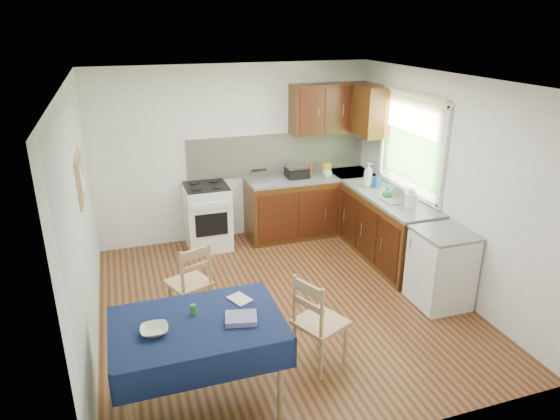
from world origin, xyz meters
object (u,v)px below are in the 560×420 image
object	(u,v)px
chair_far	(191,280)
chair_near	(317,320)
toaster	(259,176)
dish_rack	(399,198)
kettle	(411,199)
dining_table	(198,333)
sandwich_press	(297,171)

from	to	relation	value
chair_far	chair_near	bearing A→B (deg)	108.97
toaster	dish_rack	bearing A→B (deg)	-21.14
chair_far	kettle	xyz separation A→B (m)	(2.73, 0.20, 0.54)
dining_table	dish_rack	bearing A→B (deg)	21.51
dining_table	toaster	xyz separation A→B (m)	(1.40, 3.07, 0.28)
dish_rack	dining_table	bearing A→B (deg)	-155.91
chair_near	kettle	xyz separation A→B (m)	(1.75, 1.32, 0.52)
toaster	kettle	xyz separation A→B (m)	(1.46, -1.57, 0.03)
dining_table	chair_far	bearing A→B (deg)	73.62
sandwich_press	chair_near	bearing A→B (deg)	-117.06
dining_table	chair_near	distance (m)	1.15
dining_table	chair_near	xyz separation A→B (m)	(1.11, 0.18, -0.22)
chair_near	dish_rack	distance (m)	2.43
chair_near	sandwich_press	xyz separation A→B (m)	(0.88, 2.94, 0.49)
chair_far	toaster	bearing A→B (deg)	-147.47
chair_far	sandwich_press	xyz separation A→B (m)	(1.85, 1.81, 0.51)
sandwich_press	dish_rack	xyz separation A→B (m)	(0.89, -1.33, -0.06)
chair_far	dish_rack	bearing A→B (deg)	168.17
chair_far	chair_near	xyz separation A→B (m)	(0.97, -1.13, 0.02)
sandwich_press	dish_rack	size ratio (longest dim) A/B	0.75
toaster	dish_rack	xyz separation A→B (m)	(1.48, -1.28, -0.06)
chair_far	toaster	xyz separation A→B (m)	(1.26, 1.76, 0.51)
dining_table	chair_near	size ratio (longest dim) A/B	1.44
kettle	dining_table	bearing A→B (deg)	-152.21
dining_table	chair_near	world-z (taller)	chair_near
toaster	kettle	size ratio (longest dim) A/B	0.98
sandwich_press	toaster	bearing A→B (deg)	174.27
chair_far	sandwich_press	world-z (taller)	sandwich_press
chair_far	chair_near	world-z (taller)	chair_near
chair_far	chair_near	size ratio (longest dim) A/B	0.97
dish_rack	chair_near	bearing A→B (deg)	-145.55
dining_table	chair_far	world-z (taller)	chair_far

